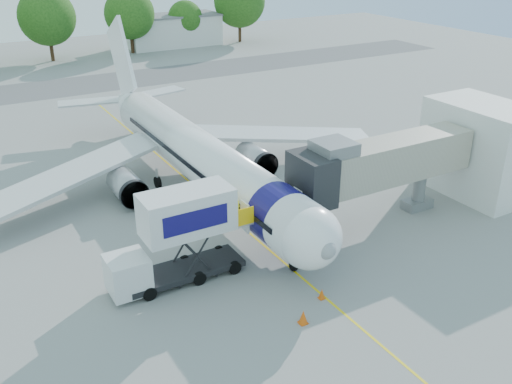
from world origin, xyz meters
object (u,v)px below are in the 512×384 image
ground_tug (408,317)px  aircraft (196,154)px  jet_bridge (374,165)px  catering_hiloader (177,238)px

ground_tug → aircraft: bearing=105.6°
aircraft → jet_bridge: bearing=-54.3°
catering_hiloader → ground_tug: (8.25, -10.03, -2.02)m
ground_tug → jet_bridge: bearing=69.3°
aircraft → jet_bridge: aircraft is taller
jet_bridge → catering_hiloader: (-14.26, -0.00, -1.58)m
aircraft → ground_tug: aircraft is taller
aircraft → catering_hiloader: size_ratio=4.44×
aircraft → jet_bridge: size_ratio=2.71×
jet_bridge → aircraft: bearing=125.7°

